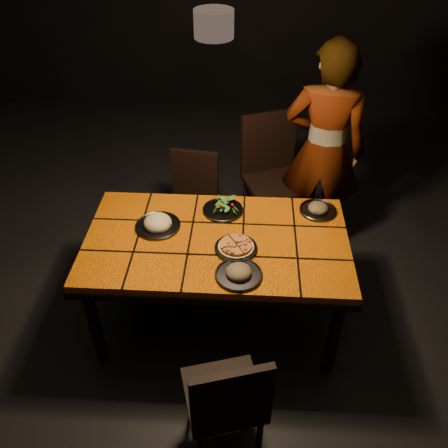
# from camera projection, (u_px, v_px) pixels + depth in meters

# --- Properties ---
(room_shell) EXTENTS (6.04, 7.04, 3.08)m
(room_shell) POSITION_uv_depth(u_px,v_px,m) (215.00, 126.00, 2.41)
(room_shell) COLOR black
(room_shell) RESTS_ON ground
(dining_table) EXTENTS (1.62, 0.92, 0.75)m
(dining_table) POSITION_uv_depth(u_px,v_px,m) (217.00, 248.00, 2.92)
(dining_table) COLOR orange
(dining_table) RESTS_ON ground
(chair_near) EXTENTS (0.48, 0.48, 0.86)m
(chair_near) POSITION_uv_depth(u_px,v_px,m) (227.00, 400.00, 2.32)
(chair_near) COLOR black
(chair_near) RESTS_ON ground
(chair_far_left) EXTENTS (0.42, 0.42, 0.82)m
(chair_far_left) POSITION_uv_depth(u_px,v_px,m) (193.00, 196.00, 3.71)
(chair_far_left) COLOR black
(chair_far_left) RESTS_ON ground
(chair_far_right) EXTENTS (0.60, 0.60, 1.02)m
(chair_far_right) POSITION_uv_depth(u_px,v_px,m) (272.00, 169.00, 3.81)
(chair_far_right) COLOR black
(chair_far_right) RESTS_ON ground
(diner) EXTENTS (0.68, 0.51, 1.68)m
(diner) POSITION_uv_depth(u_px,v_px,m) (324.00, 151.00, 3.51)
(diner) COLOR brown
(diner) RESTS_ON ground
(pendant_lamp) EXTENTS (0.18, 0.18, 1.06)m
(pendant_lamp) POSITION_uv_depth(u_px,v_px,m) (214.00, 19.00, 2.08)
(pendant_lamp) COLOR black
(pendant_lamp) RESTS_ON room_shell
(plate_pizza) EXTENTS (0.29, 0.29, 0.04)m
(plate_pizza) POSITION_uv_depth(u_px,v_px,m) (236.00, 247.00, 2.79)
(plate_pizza) COLOR #38393E
(plate_pizza) RESTS_ON dining_table
(plate_pasta) EXTENTS (0.28, 0.28, 0.09)m
(plate_pasta) POSITION_uv_depth(u_px,v_px,m) (158.00, 224.00, 2.95)
(plate_pasta) COLOR #38393E
(plate_pasta) RESTS_ON dining_table
(plate_salad) EXTENTS (0.27, 0.27, 0.07)m
(plate_salad) POSITION_uv_depth(u_px,v_px,m) (223.00, 208.00, 3.08)
(plate_salad) COLOR #38393E
(plate_salad) RESTS_ON dining_table
(plate_mushroom_a) EXTENTS (0.27, 0.27, 0.09)m
(plate_mushroom_a) POSITION_uv_depth(u_px,v_px,m) (239.00, 273.00, 2.61)
(plate_mushroom_a) COLOR #38393E
(plate_mushroom_a) RESTS_ON dining_table
(plate_mushroom_b) EXTENTS (0.24, 0.24, 0.08)m
(plate_mushroom_b) POSITION_uv_depth(u_px,v_px,m) (318.00, 209.00, 3.07)
(plate_mushroom_b) COLOR #38393E
(plate_mushroom_b) RESTS_ON dining_table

